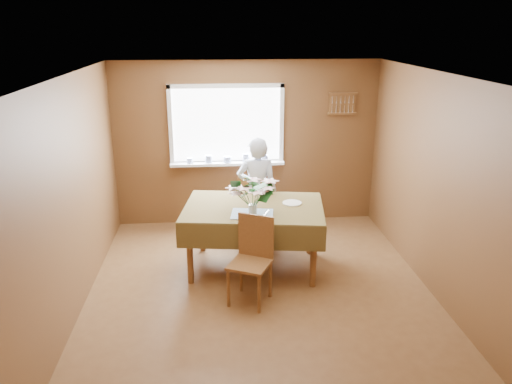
{
  "coord_description": "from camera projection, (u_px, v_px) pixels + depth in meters",
  "views": [
    {
      "loc": [
        -0.49,
        -5.17,
        3.0
      ],
      "look_at": [
        0.0,
        0.55,
        1.05
      ],
      "focal_mm": 35.0,
      "sensor_mm": 36.0,
      "label": 1
    }
  ],
  "objects": [
    {
      "name": "chair_far",
      "position": [
        255.0,
        205.0,
        7.14
      ],
      "size": [
        0.56,
        0.56,
        0.96
      ],
      "rotation": [
        0.0,
        0.0,
        2.63
      ],
      "color": "brown",
      "rests_on": "floor"
    },
    {
      "name": "flower_bouquet",
      "position": [
        253.0,
        192.0,
        5.84
      ],
      "size": [
        0.51,
        0.51,
        0.44
      ],
      "rotation": [
        0.0,
        0.0,
        0.26
      ],
      "color": "white",
      "rests_on": "dining_table"
    },
    {
      "name": "floor",
      "position": [
        260.0,
        291.0,
        5.88
      ],
      "size": [
        4.5,
        4.5,
        0.0
      ],
      "primitive_type": "plane",
      "color": "brown",
      "rests_on": "ground"
    },
    {
      "name": "chair_near",
      "position": [
        252.0,
        256.0,
        5.57
      ],
      "size": [
        0.56,
        0.56,
        0.98
      ],
      "rotation": [
        0.0,
        0.0,
        -0.45
      ],
      "color": "brown",
      "rests_on": "floor"
    },
    {
      "name": "seated_woman",
      "position": [
        257.0,
        191.0,
        6.98
      ],
      "size": [
        0.6,
        0.43,
        1.54
      ],
      "primitive_type": "imported",
      "rotation": [
        0.0,
        0.0,
        3.03
      ],
      "color": "white",
      "rests_on": "floor"
    },
    {
      "name": "side_plate",
      "position": [
        292.0,
        203.0,
        6.3
      ],
      "size": [
        0.3,
        0.3,
        0.01
      ],
      "primitive_type": "cylinder",
      "rotation": [
        0.0,
        0.0,
        -0.29
      ],
      "color": "white",
      "rests_on": "dining_table"
    },
    {
      "name": "wall_left",
      "position": [
        74.0,
        196.0,
        5.32
      ],
      "size": [
        0.0,
        4.5,
        4.5
      ],
      "primitive_type": "plane",
      "rotation": [
        1.57,
        0.0,
        1.57
      ],
      "color": "brown",
      "rests_on": "floor"
    },
    {
      "name": "ceiling",
      "position": [
        261.0,
        75.0,
        5.08
      ],
      "size": [
        4.5,
        4.5,
        0.0
      ],
      "primitive_type": "plane",
      "rotation": [
        3.14,
        0.0,
        0.0
      ],
      "color": "white",
      "rests_on": "wall_back"
    },
    {
      "name": "wall_right",
      "position": [
        436.0,
        186.0,
        5.64
      ],
      "size": [
        0.0,
        4.5,
        4.5
      ],
      "primitive_type": "plane",
      "rotation": [
        1.57,
        0.0,
        -1.57
      ],
      "color": "brown",
      "rests_on": "floor"
    },
    {
      "name": "wall_back",
      "position": [
        246.0,
        144.0,
        7.6
      ],
      "size": [
        4.0,
        0.0,
        4.0
      ],
      "primitive_type": "plane",
      "rotation": [
        1.57,
        0.0,
        0.0
      ],
      "color": "brown",
      "rests_on": "floor"
    },
    {
      "name": "table_knife",
      "position": [
        266.0,
        213.0,
        5.97
      ],
      "size": [
        0.1,
        0.19,
        0.0
      ],
      "primitive_type": "cube",
      "rotation": [
        0.0,
        0.0,
        -0.42
      ],
      "color": "silver",
      "rests_on": "dining_table"
    },
    {
      "name": "window_assembly",
      "position": [
        227.0,
        138.0,
        7.5
      ],
      "size": [
        1.72,
        0.2,
        1.22
      ],
      "color": "white",
      "rests_on": "wall_back"
    },
    {
      "name": "dining_table",
      "position": [
        254.0,
        214.0,
        6.24
      ],
      "size": [
        1.88,
        1.41,
        0.84
      ],
      "rotation": [
        0.0,
        0.0,
        -0.14
      ],
      "color": "brown",
      "rests_on": "floor"
    },
    {
      "name": "wall_front",
      "position": [
        292.0,
        297.0,
        3.36
      ],
      "size": [
        4.0,
        0.0,
        4.0
      ],
      "primitive_type": "plane",
      "rotation": [
        -1.57,
        0.0,
        0.0
      ],
      "color": "brown",
      "rests_on": "floor"
    },
    {
      "name": "spoon_rack",
      "position": [
        342.0,
        104.0,
        7.5
      ],
      "size": [
        0.44,
        0.05,
        0.33
      ],
      "color": "brown",
      "rests_on": "wall_back"
    }
  ]
}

